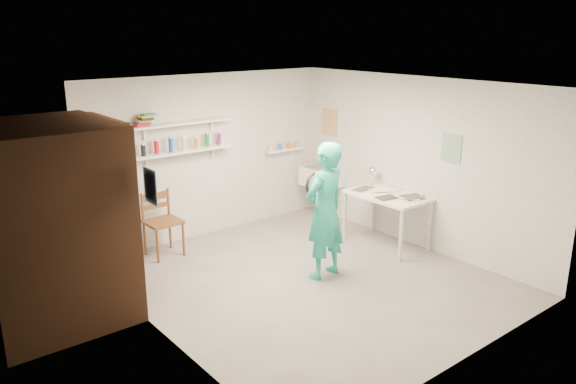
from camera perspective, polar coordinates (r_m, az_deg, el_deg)
floor at (r=7.09m, az=2.06°, el=-8.97°), size 4.00×4.50×0.02m
ceiling at (r=6.44m, az=2.28°, el=10.91°), size 4.00×4.50×0.02m
wall_back at (r=8.45m, az=-7.96°, el=3.72°), size 4.00×0.02×2.40m
wall_front at (r=5.26m, az=18.58°, el=-4.73°), size 4.00×0.02×2.40m
wall_left at (r=5.61m, az=-13.56°, el=-3.01°), size 0.02×4.50×2.40m
wall_right at (r=8.09m, az=12.99°, el=2.90°), size 0.02×4.50×2.40m
doorway_recess at (r=6.60m, az=-17.26°, el=-2.22°), size 0.02×0.90×2.00m
corridor_box at (r=6.38m, az=-23.20°, el=-2.98°), size 1.40×1.50×2.10m
door_lintel at (r=6.37m, az=-17.88°, el=6.82°), size 0.06×1.05×0.10m
door_jamb_near at (r=6.17m, az=-15.33°, el=-3.35°), size 0.06×0.10×2.00m
door_jamb_far at (r=7.06m, az=-18.65°, el=-1.16°), size 0.06×0.10×2.00m
shelf_lower at (r=8.06m, az=-10.57°, el=4.10°), size 1.50×0.22×0.03m
shelf_upper at (r=7.99m, az=-10.72°, el=6.90°), size 1.50×0.22×0.03m
ledge_shelf at (r=9.14m, az=-0.38°, el=4.32°), size 0.70×0.14×0.03m
poster_left at (r=5.56m, az=-13.82°, el=0.58°), size 0.01×0.28×0.36m
poster_right_a at (r=9.20m, az=4.20°, el=7.07°), size 0.01×0.34×0.42m
poster_right_b at (r=7.69m, az=16.24°, el=4.28°), size 0.01×0.30×0.38m
belfast_sink at (r=9.14m, az=3.43°, el=1.58°), size 0.48×0.60×0.30m
man at (r=6.89m, az=3.77°, el=-1.93°), size 0.67×0.49×1.72m
wall_clock at (r=6.98m, az=2.76°, el=0.78°), size 0.31×0.07×0.31m
wooden_chair at (r=7.82m, az=-12.59°, el=-2.98°), size 0.46×0.44×0.97m
work_table at (r=8.15m, az=9.93°, el=-2.80°), size 0.69×1.14×0.76m
desk_lamp at (r=8.41m, az=8.65°, el=2.12°), size 0.14×0.14×0.14m
spray_cans at (r=8.04m, az=-10.61°, el=4.79°), size 1.26×0.06×0.17m
book_stack at (r=7.73m, az=-14.36°, el=7.12°), size 0.28×0.14×0.17m
ledge_pots at (r=9.13m, az=-0.38°, el=4.68°), size 0.48×0.07×0.09m
papers at (r=8.03m, az=10.06°, el=-0.14°), size 0.30×0.22×0.03m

